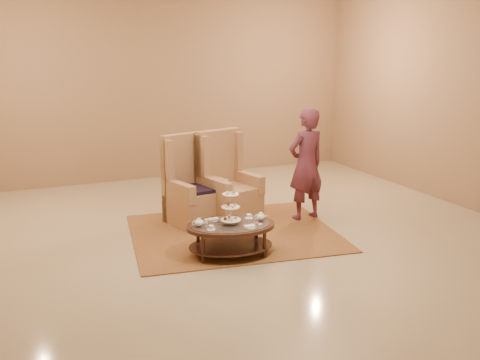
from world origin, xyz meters
name	(u,v)px	position (x,y,z in m)	size (l,w,h in m)	color
ground	(237,243)	(0.00, 0.00, 0.00)	(8.00, 8.00, 0.00)	tan
ceiling	(237,243)	(0.00, 0.00, 0.00)	(8.00, 8.00, 0.02)	silver
wall_back	(156,88)	(0.00, 4.00, 1.75)	(8.00, 0.04, 3.50)	#977452
wall_right	(478,99)	(4.00, 0.00, 1.75)	(0.04, 8.00, 3.50)	#977452
rug	(233,233)	(0.10, 0.38, 0.01)	(3.05, 2.65, 0.01)	olive
tea_table	(231,230)	(-0.24, -0.36, 0.34)	(1.22, 0.94, 0.92)	black
armchair_left	(192,194)	(-0.28, 1.05, 0.44)	(0.88, 0.89, 1.30)	#A9794F
armchair_right	(226,191)	(0.24, 0.98, 0.45)	(0.89, 0.91, 1.34)	#A9794F
person	(306,164)	(1.33, 0.55, 0.84)	(0.67, 0.49, 1.68)	#582634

